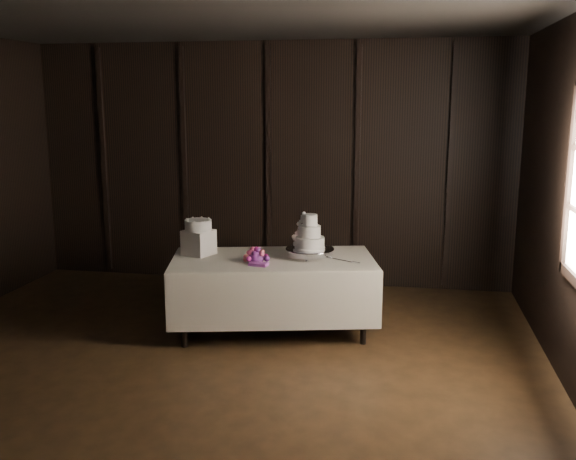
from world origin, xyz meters
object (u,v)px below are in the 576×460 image
(cake_stand, at_px, (310,253))
(bouquet, at_px, (256,256))
(small_cake, at_px, (198,225))
(wedding_cake, at_px, (307,235))
(box_pedestal, at_px, (199,242))
(display_table, at_px, (273,292))

(cake_stand, xyz_separation_m, bouquet, (-0.48, -0.29, 0.02))
(cake_stand, height_order, small_cake, small_cake)
(cake_stand, xyz_separation_m, wedding_cake, (-0.03, -0.01, 0.18))
(cake_stand, height_order, wedding_cake, wedding_cake)
(box_pedestal, height_order, small_cake, small_cake)
(wedding_cake, distance_m, bouquet, 0.56)
(cake_stand, relative_size, wedding_cake, 1.41)
(wedding_cake, height_order, box_pedestal, wedding_cake)
(cake_stand, distance_m, box_pedestal, 1.13)
(display_table, height_order, cake_stand, cake_stand)
(cake_stand, distance_m, bouquet, 0.56)
(cake_stand, height_order, box_pedestal, box_pedestal)
(cake_stand, height_order, bouquet, bouquet)
(bouquet, height_order, box_pedestal, box_pedestal)
(bouquet, relative_size, small_cake, 1.42)
(cake_stand, bearing_deg, box_pedestal, -175.91)
(wedding_cake, xyz_separation_m, small_cake, (-1.10, -0.07, 0.08))
(display_table, relative_size, bouquet, 5.70)
(small_cake, bearing_deg, box_pedestal, 0.00)
(display_table, height_order, small_cake, small_cake)
(small_cake, bearing_deg, display_table, -1.71)
(bouquet, height_order, small_cake, small_cake)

